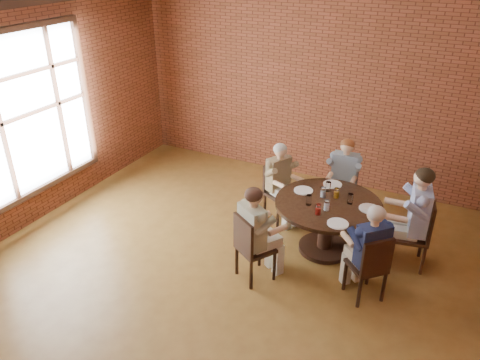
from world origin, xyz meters
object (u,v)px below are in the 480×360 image
at_px(diner_c, 280,183).
at_px(diner_d, 256,234).
at_px(smartphone, 338,225).
at_px(chair_d, 250,246).
at_px(diner_e, 368,252).
at_px(chair_e, 370,266).
at_px(chair_c, 277,189).
at_px(chair_a, 418,230).
at_px(dining_table, 327,217).
at_px(chair_b, 343,185).
at_px(diner_a, 412,218).
at_px(diner_b, 343,179).

relative_size(diner_c, diner_d, 0.96).
bearing_deg(diner_d, smartphone, -119.95).
relative_size(chair_d, diner_d, 0.71).
bearing_deg(diner_e, chair_d, -31.38).
height_order(chair_e, diner_e, diner_e).
relative_size(diner_d, chair_e, 1.44).
bearing_deg(chair_e, diner_e, -90.00).
bearing_deg(chair_c, diner_d, -139.38).
bearing_deg(chair_a, dining_table, -90.00).
distance_m(chair_b, chair_c, 1.02).
bearing_deg(diner_c, chair_a, -68.97).
distance_m(dining_table, chair_a, 1.15).
height_order(diner_a, chair_c, diner_a).
height_order(chair_d, smartphone, chair_d).
bearing_deg(chair_b, diner_e, -70.15).
bearing_deg(smartphone, chair_a, 56.30).
bearing_deg(smartphone, dining_table, 135.66).
height_order(chair_a, diner_d, diner_d).
bearing_deg(diner_e, chair_e, 90.00).
relative_size(chair_d, smartphone, 6.77).
xyz_separation_m(chair_d, diner_e, (1.34, 0.33, 0.13)).
bearing_deg(dining_table, smartphone, -61.11).
distance_m(chair_b, diner_c, 0.99).
bearing_deg(diner_e, diner_c, -81.64).
height_order(chair_a, chair_e, chair_a).
bearing_deg(chair_b, diner_a, -41.56).
bearing_deg(chair_c, smartphone, -101.38).
bearing_deg(chair_a, diner_d, -66.75).
distance_m(chair_a, diner_a, 0.19).
bearing_deg(chair_e, diner_a, -152.36).
relative_size(diner_b, diner_d, 0.98).
height_order(dining_table, chair_c, chair_c).
xyz_separation_m(diner_b, chair_d, (-0.58, -1.99, -0.13)).
xyz_separation_m(chair_c, smartphone, (1.20, -0.99, 0.27)).
relative_size(chair_c, chair_e, 0.99).
bearing_deg(diner_c, chair_b, -25.13).
height_order(chair_b, diner_d, diner_d).
relative_size(chair_a, diner_b, 0.77).
distance_m(diner_b, diner_e, 1.83).
bearing_deg(diner_b, diner_e, -69.37).
xyz_separation_m(diner_b, diner_e, (0.76, -1.67, -0.00)).
distance_m(dining_table, chair_d, 1.21).
distance_m(chair_b, diner_d, 2.08).
bearing_deg(diner_d, dining_table, -90.00).
bearing_deg(chair_d, diner_b, -73.82).
distance_m(chair_a, diner_b, 1.42).
bearing_deg(dining_table, chair_c, 151.83).
height_order(chair_c, diner_d, diner_d).
bearing_deg(chair_a, chair_c, -108.52).
relative_size(chair_a, diner_c, 0.79).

